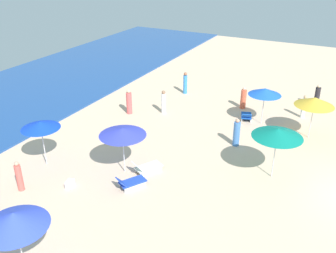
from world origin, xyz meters
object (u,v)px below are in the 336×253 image
(beachgoer_1, at_px, (129,102))
(beachgoer_3, at_px, (185,83))
(umbrella_4, at_px, (315,102))
(umbrella_3, at_px, (265,92))
(beachgoer_0, at_px, (19,177))
(umbrella_6, at_px, (40,125))
(beachgoer_2, at_px, (237,133))
(umbrella_0, at_px, (123,132))
(lounge_chair_3_0, at_px, (246,116))
(umbrella_5, at_px, (278,133))
(umbrella_2, at_px, (14,220))
(cooler_box_0, at_px, (70,184))
(lounge_chair_0_0, at_px, (147,167))
(beachgoer_7, at_px, (317,96))
(beachgoer_4, at_px, (304,107))
(lounge_chair_0_1, at_px, (131,182))
(beachgoer_5, at_px, (243,99))
(beachgoer_6, at_px, (164,102))

(beachgoer_1, height_order, beachgoer_3, beachgoer_1)
(umbrella_4, relative_size, beachgoer_1, 1.47)
(umbrella_3, distance_m, beachgoer_0, 14.91)
(umbrella_6, relative_size, beachgoer_2, 1.48)
(umbrella_0, relative_size, lounge_chair_3_0, 1.75)
(beachgoer_1, bearing_deg, umbrella_5, 145.68)
(umbrella_2, distance_m, cooler_box_0, 5.61)
(lounge_chair_0_0, distance_m, beachgoer_7, 14.61)
(beachgoer_3, distance_m, beachgoer_4, 8.92)
(lounge_chair_0_1, xyz_separation_m, umbrella_6, (-0.25, 5.07, 2.01))
(lounge_chair_0_0, distance_m, umbrella_3, 9.37)
(lounge_chair_3_0, bearing_deg, beachgoer_5, -84.09)
(beachgoer_6, bearing_deg, lounge_chair_0_1, -77.77)
(umbrella_2, relative_size, beachgoer_1, 1.50)
(lounge_chair_0_0, relative_size, lounge_chair_0_1, 1.10)
(beachgoer_4, bearing_deg, lounge_chair_0_1, -61.78)
(umbrella_6, distance_m, beachgoer_5, 14.00)
(umbrella_0, height_order, beachgoer_4, umbrella_0)
(lounge_chair_0_0, distance_m, beachgoer_1, 7.59)
(umbrella_0, relative_size, umbrella_6, 0.99)
(lounge_chair_0_0, distance_m, beachgoer_6, 7.52)
(umbrella_3, bearing_deg, umbrella_5, -161.08)
(umbrella_0, bearing_deg, umbrella_6, 107.31)
(lounge_chair_3_0, bearing_deg, cooler_box_0, 47.45)
(umbrella_4, height_order, cooler_box_0, umbrella_4)
(beachgoer_5, bearing_deg, beachgoer_6, 61.37)
(cooler_box_0, bearing_deg, beachgoer_2, -53.99)
(beachgoer_4, bearing_deg, umbrella_6, -77.41)
(umbrella_3, bearing_deg, beachgoer_7, -30.00)
(umbrella_3, distance_m, beachgoer_1, 8.94)
(umbrella_5, bearing_deg, cooler_box_0, 122.21)
(umbrella_2, distance_m, umbrella_5, 11.80)
(umbrella_0, height_order, lounge_chair_0_0, umbrella_0)
(umbrella_6, bearing_deg, lounge_chair_0_1, -87.20)
(beachgoer_4, bearing_deg, beachgoer_6, -103.06)
(beachgoer_1, height_order, beachgoer_6, beachgoer_1)
(lounge_chair_3_0, relative_size, umbrella_6, 0.57)
(umbrella_6, distance_m, beachgoer_4, 16.55)
(beachgoer_0, xyz_separation_m, beachgoer_3, (15.15, -1.48, 0.10))
(beachgoer_0, relative_size, beachgoer_2, 0.92)
(beachgoer_2, height_order, beachgoer_6, beachgoer_2)
(umbrella_5, bearing_deg, beachgoer_7, -3.80)
(beachgoer_1, bearing_deg, beachgoer_6, -168.06)
(umbrella_5, distance_m, beachgoer_6, 9.69)
(umbrella_5, bearing_deg, umbrella_6, 111.28)
(lounge_chair_0_0, relative_size, umbrella_2, 0.63)
(beachgoer_1, height_order, beachgoer_4, beachgoer_1)
(lounge_chair_0_1, distance_m, beachgoer_6, 8.90)
(lounge_chair_0_1, distance_m, beachgoer_0, 5.15)
(umbrella_0, distance_m, umbrella_2, 7.07)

